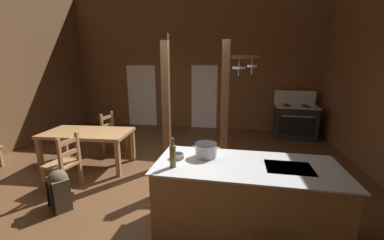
% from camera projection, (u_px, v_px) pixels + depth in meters
% --- Properties ---
extents(ground_plane, '(8.64, 8.67, 0.10)m').
position_uv_depth(ground_plane, '(156.00, 184.00, 4.28)').
color(ground_plane, brown).
extents(wall_back, '(8.64, 0.14, 4.27)m').
position_uv_depth(wall_back, '(193.00, 63.00, 7.63)').
color(wall_back, brown).
rests_on(wall_back, ground_plane).
extents(glazed_door_back_left, '(1.00, 0.01, 2.05)m').
position_uv_depth(glazed_door_back_left, '(142.00, 96.00, 8.10)').
color(glazed_door_back_left, white).
rests_on(glazed_door_back_left, ground_plane).
extents(glazed_panel_back_right, '(0.84, 0.01, 2.05)m').
position_uv_depth(glazed_panel_back_right, '(204.00, 97.00, 7.75)').
color(glazed_panel_back_right, white).
rests_on(glazed_panel_back_right, ground_plane).
extents(kitchen_island, '(2.18, 1.00, 0.90)m').
position_uv_depth(kitchen_island, '(245.00, 199.00, 2.89)').
color(kitchen_island, '#9E7044').
rests_on(kitchen_island, ground_plane).
extents(stove_range, '(1.19, 0.89, 1.32)m').
position_uv_depth(stove_range, '(295.00, 121.00, 6.79)').
color(stove_range, black).
rests_on(stove_range, ground_plane).
extents(support_post_with_pot_rack, '(0.67, 0.26, 2.62)m').
position_uv_depth(support_post_with_pot_rack, '(226.00, 100.00, 4.50)').
color(support_post_with_pot_rack, brown).
rests_on(support_post_with_pot_rack, ground_plane).
extents(support_post_center, '(0.14, 0.14, 2.62)m').
position_uv_depth(support_post_center, '(166.00, 104.00, 4.65)').
color(support_post_center, brown).
rests_on(support_post_center, ground_plane).
extents(dining_table, '(1.75, 1.00, 0.74)m').
position_uv_depth(dining_table, '(88.00, 136.00, 4.79)').
color(dining_table, '#9E7044').
rests_on(dining_table, ground_plane).
extents(ladderback_chair_near_window, '(0.49, 0.49, 0.95)m').
position_uv_depth(ladderback_chair_near_window, '(64.00, 163.00, 3.94)').
color(ladderback_chair_near_window, '#9E7044').
rests_on(ladderback_chair_near_window, ground_plane).
extents(ladderback_chair_by_post, '(0.50, 0.50, 0.95)m').
position_uv_depth(ladderback_chair_by_post, '(113.00, 134.00, 5.65)').
color(ladderback_chair_by_post, '#9E7044').
rests_on(ladderback_chair_by_post, ground_plane).
extents(backpack, '(0.39, 0.38, 0.60)m').
position_uv_depth(backpack, '(59.00, 189.00, 3.40)').
color(backpack, '#4C4233').
rests_on(backpack, ground_plane).
extents(stockpot_on_counter, '(0.35, 0.28, 0.18)m').
position_uv_depth(stockpot_on_counter, '(206.00, 150.00, 3.00)').
color(stockpot_on_counter, silver).
rests_on(stockpot_on_counter, kitchen_island).
extents(mixing_bowl_on_counter, '(0.17, 0.17, 0.06)m').
position_uv_depth(mixing_bowl_on_counter, '(178.00, 156.00, 2.96)').
color(mixing_bowl_on_counter, '#B2A893').
rests_on(mixing_bowl_on_counter, kitchen_island).
extents(bottle_tall_on_counter, '(0.07, 0.07, 0.35)m').
position_uv_depth(bottle_tall_on_counter, '(173.00, 155.00, 2.69)').
color(bottle_tall_on_counter, brown).
rests_on(bottle_tall_on_counter, kitchen_island).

